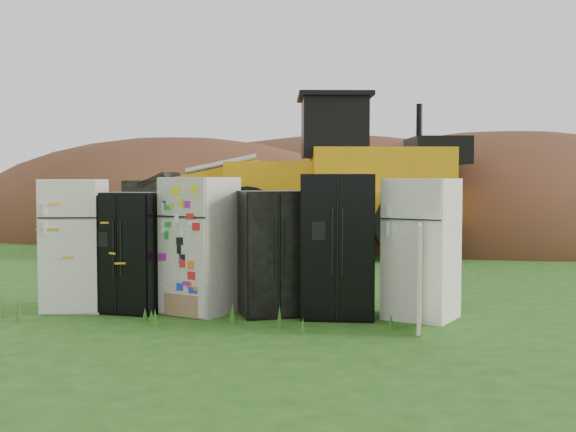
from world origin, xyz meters
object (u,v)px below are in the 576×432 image
fridge_black_side (131,252)px  fridge_open_door (421,249)px  fridge_black_right (339,246)px  wheel_loader (294,175)px  fridge_sticker (200,245)px  fridge_leftmost (75,245)px  fridge_dark_mid (273,253)px

fridge_black_side → fridge_open_door: fridge_open_door is taller
fridge_black_right → wheel_loader: (-1.61, 7.63, 0.98)m
wheel_loader → fridge_sticker: bearing=-101.3°
fridge_black_side → fridge_open_door: (4.02, 0.05, 0.10)m
fridge_leftmost → wheel_loader: 8.01m
fridge_sticker → wheel_loader: wheel_loader is taller
fridge_sticker → fridge_black_right: size_ratio=0.98×
fridge_sticker → fridge_black_right: 1.93m
fridge_open_door → fridge_sticker: bearing=-156.7°
fridge_black_right → fridge_open_door: bearing=0.5°
fridge_dark_mid → fridge_black_right: size_ratio=0.88×
fridge_sticker → fridge_dark_mid: fridge_sticker is taller
fridge_leftmost → fridge_black_side: fridge_leftmost is taller
fridge_dark_mid → wheel_loader: size_ratio=0.21×
fridge_leftmost → fridge_black_right: bearing=-10.7°
fridge_dark_mid → wheel_loader: (-0.71, 7.61, 1.09)m
fridge_dark_mid → fridge_open_door: 2.00m
fridge_black_side → wheel_loader: (1.31, 7.64, 1.11)m
fridge_leftmost → fridge_open_door: (4.84, 0.06, 0.01)m
wheel_loader → fridge_black_side: bearing=-108.6°
fridge_sticker → fridge_black_right: fridge_black_right is taller
fridge_black_side → wheel_loader: bearing=88.4°
fridge_black_side → fridge_open_door: bearing=8.8°
fridge_open_door → wheel_loader: (-2.71, 7.59, 1.01)m
fridge_black_right → wheel_loader: bearing=100.3°
fridge_open_door → fridge_leftmost: bearing=-156.1°
fridge_black_side → fridge_sticker: (0.99, 0.04, 0.11)m
fridge_leftmost → fridge_sticker: fridge_sticker is taller
fridge_black_side → fridge_black_right: bearing=8.2°
fridge_leftmost → fridge_black_side: size_ratio=1.11×
fridge_leftmost → fridge_black_side: (0.82, 0.01, -0.09)m
fridge_open_door → wheel_loader: size_ratio=0.23×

